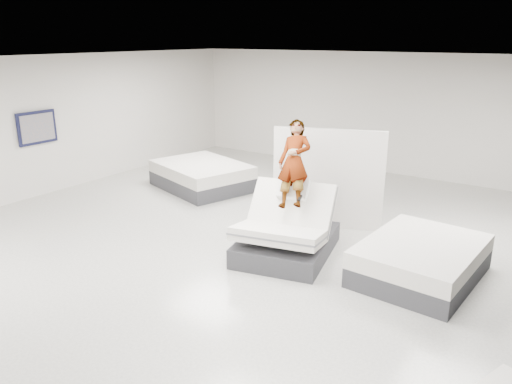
% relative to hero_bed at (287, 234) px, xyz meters
% --- Properties ---
extents(room, '(14.00, 14.04, 3.20)m').
position_rel_hero_bed_xyz_m(room, '(-0.53, -0.82, 1.22)').
color(room, silver).
rests_on(room, ground).
extents(hero_bed, '(1.83, 2.18, 1.27)m').
position_rel_hero_bed_xyz_m(hero_bed, '(0.00, 0.00, 0.00)').
color(hero_bed, '#333438').
rests_on(hero_bed, floor).
extents(person, '(0.91, 1.63, 1.15)m').
position_rel_hero_bed_xyz_m(person, '(-0.08, 0.33, 0.85)').
color(person, slate).
rests_on(person, hero_bed).
extents(remote, '(0.08, 0.15, 0.08)m').
position_rel_hero_bed_xyz_m(remote, '(0.22, 0.04, 0.67)').
color(remote, black).
rests_on(remote, person).
extents(divider_panel, '(2.05, 0.77, 1.94)m').
position_rel_hero_bed_xyz_m(divider_panel, '(-0.05, 1.60, 0.59)').
color(divider_panel, white).
rests_on(divider_panel, floor).
extents(flat_bed_right_far, '(1.72, 2.20, 0.58)m').
position_rel_hero_bed_xyz_m(flat_bed_right_far, '(2.15, 0.44, -0.09)').
color(flat_bed_right_far, '#333438').
rests_on(flat_bed_right_far, floor).
extents(flat_bed_left_far, '(2.68, 2.30, 0.63)m').
position_rel_hero_bed_xyz_m(flat_bed_left_far, '(-3.74, 2.19, -0.06)').
color(flat_bed_left_far, '#333438').
rests_on(flat_bed_left_far, floor).
extents(wall_poster, '(0.06, 0.95, 0.75)m').
position_rel_hero_bed_xyz_m(wall_poster, '(-6.46, -0.32, 1.22)').
color(wall_poster, black).
rests_on(wall_poster, wall_left).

